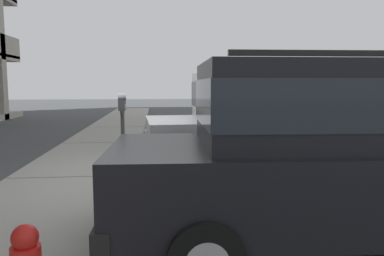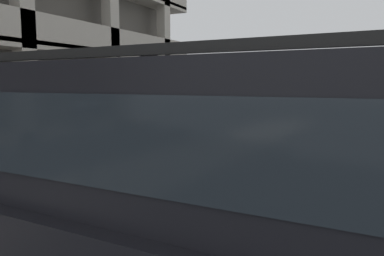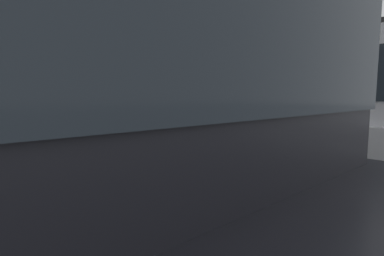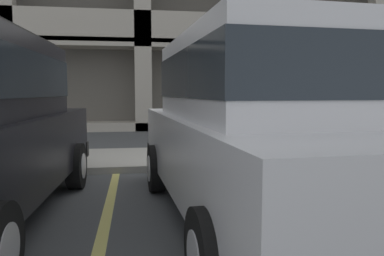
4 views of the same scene
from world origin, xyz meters
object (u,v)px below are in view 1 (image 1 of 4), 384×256
silver_suv (274,120)px  dark_hatchback (245,120)px  red_sedan (337,147)px  parking_meter_near (122,115)px

silver_suv → dark_hatchback: size_ratio=1.06×
red_sedan → parking_meter_near: bearing=42.3°
silver_suv → red_sedan: (-3.08, 0.31, 0.00)m
dark_hatchback → parking_meter_near: 4.19m
red_sedan → parking_meter_near: 3.86m
dark_hatchback → parking_meter_near: bearing=130.3°
parking_meter_near → silver_suv: bearing=-87.3°
silver_suv → parking_meter_near: bearing=89.3°
silver_suv → red_sedan: bearing=170.8°
red_sedan → dark_hatchback: size_ratio=1.05×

